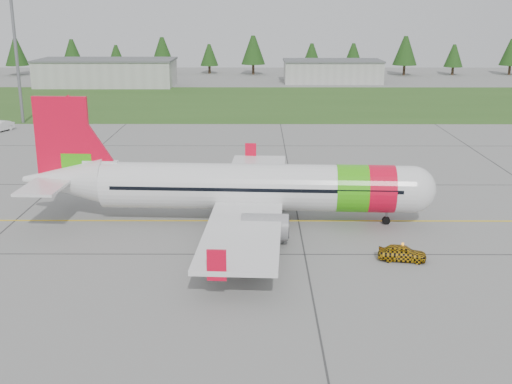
{
  "coord_description": "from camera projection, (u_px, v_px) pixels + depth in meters",
  "views": [
    {
      "loc": [
        6.48,
        -45.54,
        18.02
      ],
      "look_at": [
        6.27,
        4.76,
        3.58
      ],
      "focal_mm": 45.0,
      "sensor_mm": 36.0,
      "label": 1
    }
  ],
  "objects": [
    {
      "name": "grass_strip",
      "position": [
        226.0,
        102.0,
        127.58
      ],
      "size": [
        320.0,
        50.0,
        0.03
      ],
      "primitive_type": "cube",
      "color": "#30561E",
      "rests_on": "ground"
    },
    {
      "name": "floodlight_mast",
      "position": [
        17.0,
        61.0,
        101.88
      ],
      "size": [
        0.5,
        0.5,
        20.0
      ],
      "primitive_type": "cylinder",
      "color": "slate",
      "rests_on": "ground"
    },
    {
      "name": "aircraft",
      "position": [
        246.0,
        187.0,
        55.38
      ],
      "size": [
        35.89,
        33.06,
        10.87
      ],
      "rotation": [
        0.0,
        0.0,
        -0.05
      ],
      "color": "silver",
      "rests_on": "ground"
    },
    {
      "name": "ground",
      "position": [
        173.0,
        254.0,
        48.77
      ],
      "size": [
        320.0,
        320.0,
        0.0
      ],
      "primitive_type": "plane",
      "color": "gray",
      "rests_on": "ground"
    },
    {
      "name": "hangar_west",
      "position": [
        107.0,
        73.0,
        153.79
      ],
      "size": [
        32.0,
        14.0,
        6.0
      ],
      "primitive_type": "cube",
      "color": "#A8A8A3",
      "rests_on": "ground"
    },
    {
      "name": "taxi_guideline",
      "position": [
        185.0,
        221.0,
        56.45
      ],
      "size": [
        120.0,
        0.25,
        0.02
      ],
      "primitive_type": "cube",
      "color": "gold",
      "rests_on": "ground"
    },
    {
      "name": "hangar_east",
      "position": [
        332.0,
        72.0,
        161.37
      ],
      "size": [
        24.0,
        12.0,
        5.2
      ],
      "primitive_type": "cube",
      "color": "#A8A8A3",
      "rests_on": "ground"
    },
    {
      "name": "follow_me_car",
      "position": [
        403.0,
        238.0,
        47.09
      ],
      "size": [
        1.42,
        1.6,
        3.53
      ],
      "primitive_type": "imported",
      "rotation": [
        0.0,
        0.0,
        1.4
      ],
      "color": "#DDA20C",
      "rests_on": "ground"
    },
    {
      "name": "treeline",
      "position": [
        236.0,
        56.0,
        180.03
      ],
      "size": [
        160.0,
        8.0,
        10.0
      ],
      "primitive_type": null,
      "color": "#1C3F14",
      "rests_on": "ground"
    }
  ]
}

